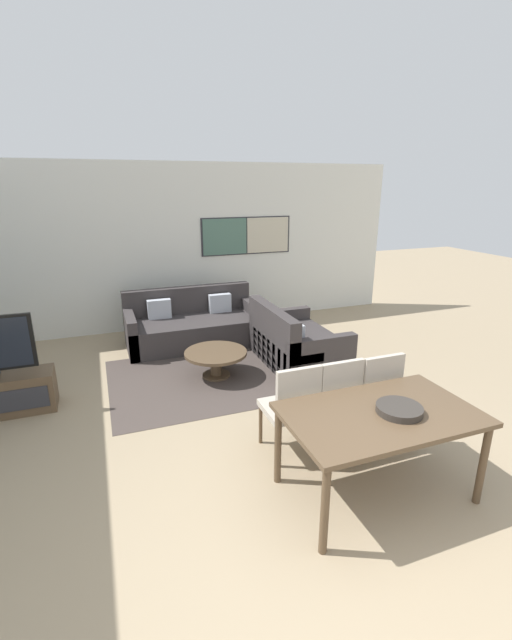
% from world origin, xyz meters
% --- Properties ---
extents(ground_plane, '(24.00, 24.00, 0.00)m').
position_xyz_m(ground_plane, '(0.00, 0.00, 0.00)').
color(ground_plane, '#9E896B').
extents(wall_back, '(7.93, 0.09, 2.80)m').
position_xyz_m(wall_back, '(0.03, 5.75, 1.40)').
color(wall_back, silver).
rests_on(wall_back, ground_plane).
extents(area_rug, '(2.74, 2.03, 0.01)m').
position_xyz_m(area_rug, '(-0.10, 3.41, 0.00)').
color(area_rug, '#473D38').
rests_on(area_rug, ground_plane).
extents(sofa_main, '(2.08, 0.96, 0.85)m').
position_xyz_m(sofa_main, '(-0.10, 4.79, 0.27)').
color(sofa_main, '#383333').
rests_on(sofa_main, ground_plane).
extents(sofa_side, '(0.96, 1.46, 0.85)m').
position_xyz_m(sofa_side, '(1.05, 3.46, 0.27)').
color(sofa_side, '#383333').
rests_on(sofa_side, ground_plane).
extents(coffee_table, '(0.82, 0.82, 0.35)m').
position_xyz_m(coffee_table, '(-0.10, 3.41, 0.27)').
color(coffee_table, brown).
rests_on(coffee_table, ground_plane).
extents(dining_table, '(1.52, 0.92, 0.74)m').
position_xyz_m(dining_table, '(0.53, 0.80, 0.67)').
color(dining_table, brown).
rests_on(dining_table, ground_plane).
extents(dining_chair_left, '(0.46, 0.46, 0.94)m').
position_xyz_m(dining_chair_left, '(0.10, 1.50, 0.53)').
color(dining_chair_left, '#B2A899').
rests_on(dining_chair_left, ground_plane).
extents(dining_chair_centre, '(0.46, 0.46, 0.94)m').
position_xyz_m(dining_chair_centre, '(0.53, 1.49, 0.53)').
color(dining_chair_centre, '#B2A899').
rests_on(dining_chair_centre, ground_plane).
extents(dining_chair_right, '(0.46, 0.46, 0.94)m').
position_xyz_m(dining_chair_right, '(0.96, 1.47, 0.53)').
color(dining_chair_right, '#B2A899').
rests_on(dining_chair_right, ground_plane).
extents(fruit_bowl, '(0.36, 0.36, 0.06)m').
position_xyz_m(fruit_bowl, '(0.66, 0.74, 0.78)').
color(fruit_bowl, '#332D28').
rests_on(fruit_bowl, dining_table).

